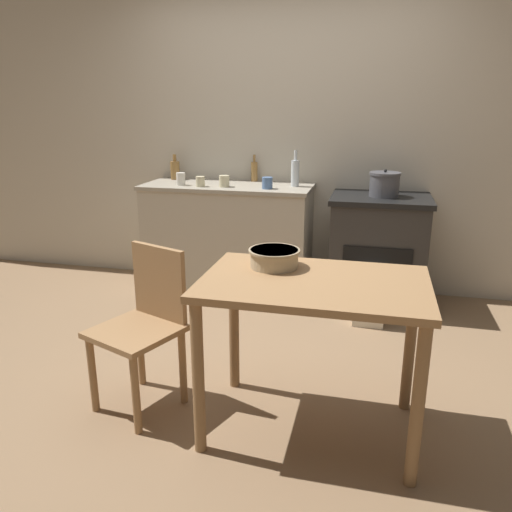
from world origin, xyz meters
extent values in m
plane|color=#896B4C|center=(0.00, 0.00, 0.00)|extent=(14.00, 14.00, 0.00)
cube|color=beige|center=(0.00, 1.58, 1.27)|extent=(8.00, 0.07, 2.55)
cube|color=#B2A893|center=(-0.46, 1.26, 0.45)|extent=(1.38, 0.57, 0.90)
cube|color=gray|center=(-0.46, 1.26, 0.91)|extent=(1.41, 0.60, 0.03)
cube|color=#2D2B28|center=(0.79, 1.26, 0.42)|extent=(0.72, 0.59, 0.84)
cube|color=black|center=(0.79, 1.26, 0.86)|extent=(0.76, 0.63, 0.04)
cube|color=black|center=(0.79, 0.96, 0.37)|extent=(0.51, 0.01, 0.35)
cube|color=#997047|center=(0.50, -0.54, 0.77)|extent=(1.04, 0.68, 0.03)
cylinder|color=olive|center=(0.02, -0.83, 0.38)|extent=(0.06, 0.06, 0.75)
cylinder|color=olive|center=(0.97, -0.83, 0.38)|extent=(0.06, 0.06, 0.75)
cylinder|color=olive|center=(0.02, -0.25, 0.38)|extent=(0.06, 0.06, 0.75)
cylinder|color=olive|center=(0.97, -0.25, 0.38)|extent=(0.06, 0.06, 0.75)
cube|color=#997047|center=(-0.42, -0.57, 0.44)|extent=(0.52, 0.52, 0.03)
cube|color=#997047|center=(-0.35, -0.40, 0.66)|extent=(0.35, 0.16, 0.40)
cylinder|color=#997047|center=(-0.63, -0.66, 0.21)|extent=(0.04, 0.04, 0.43)
cylinder|color=#997047|center=(-0.32, -0.78, 0.21)|extent=(0.04, 0.04, 0.43)
cylinder|color=#997047|center=(-0.51, -0.36, 0.21)|extent=(0.04, 0.04, 0.43)
cylinder|color=#997047|center=(-0.20, -0.48, 0.21)|extent=(0.04, 0.04, 0.43)
cube|color=beige|center=(0.75, 0.80, 0.18)|extent=(0.22, 0.16, 0.37)
cylinder|color=#4C4C51|center=(0.80, 1.24, 0.97)|extent=(0.23, 0.23, 0.17)
cylinder|color=#4C4C51|center=(0.80, 1.24, 1.06)|extent=(0.24, 0.24, 0.02)
sphere|color=black|center=(0.80, 1.24, 1.08)|extent=(0.02, 0.02, 0.02)
cylinder|color=tan|center=(0.28, -0.39, 0.83)|extent=(0.24, 0.24, 0.09)
cylinder|color=tan|center=(0.28, -0.39, 0.87)|extent=(0.26, 0.26, 0.01)
cylinder|color=olive|center=(-1.00, 1.45, 1.01)|extent=(0.08, 0.08, 0.16)
cylinder|color=olive|center=(-1.00, 1.45, 1.12)|extent=(0.03, 0.03, 0.06)
cylinder|color=silver|center=(0.10, 1.30, 1.03)|extent=(0.07, 0.07, 0.21)
cylinder|color=silver|center=(0.10, 1.30, 1.18)|extent=(0.03, 0.03, 0.08)
cylinder|color=olive|center=(-0.29, 1.49, 1.01)|extent=(0.06, 0.06, 0.16)
cylinder|color=olive|center=(-0.29, 1.49, 1.12)|extent=(0.02, 0.02, 0.06)
cylinder|color=#4C6B99|center=(-0.09, 1.13, 0.97)|extent=(0.08, 0.08, 0.09)
cylinder|color=beige|center=(-0.45, 1.14, 0.97)|extent=(0.08, 0.08, 0.09)
cylinder|color=silver|center=(-0.82, 1.14, 0.98)|extent=(0.07, 0.07, 0.10)
cylinder|color=beige|center=(-0.65, 1.11, 0.97)|extent=(0.07, 0.07, 0.08)
camera|label=1|loc=(0.74, -2.71, 1.56)|focal=35.00mm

